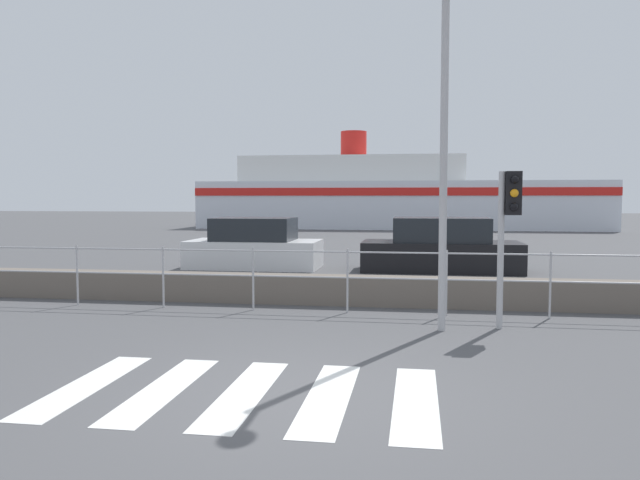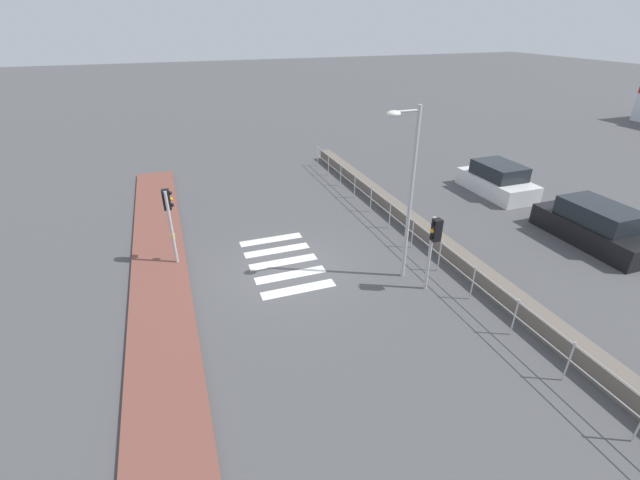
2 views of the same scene
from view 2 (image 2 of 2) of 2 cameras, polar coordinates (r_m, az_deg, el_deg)
ground_plane at (r=14.60m, az=-4.31°, el=-4.01°), size 160.00×160.00×0.00m
sidewalk_brick at (r=14.25m, az=-20.48°, el=-6.48°), size 24.00×1.80×0.12m
crosswalk at (r=15.07m, az=-4.90°, el=-2.93°), size 4.05×2.40×0.01m
seawall at (r=16.62m, az=14.69°, el=0.36°), size 23.26×0.55×0.55m
harbor_fence at (r=15.96m, az=12.27°, el=1.41°), size 20.97×0.04×1.16m
traffic_light_near at (r=14.90m, az=-19.49°, el=3.56°), size 0.34×0.32×2.71m
traffic_light_far at (r=13.04m, az=14.91°, el=0.14°), size 0.34×0.32×2.48m
streetlamp at (r=12.94m, az=11.48°, el=8.21°), size 0.32×1.07×5.51m
parked_car_white at (r=22.48m, az=22.54°, el=7.32°), size 3.85×1.89×1.48m
parked_car_black at (r=19.13m, az=32.84°, el=1.54°), size 4.39×1.87×1.51m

